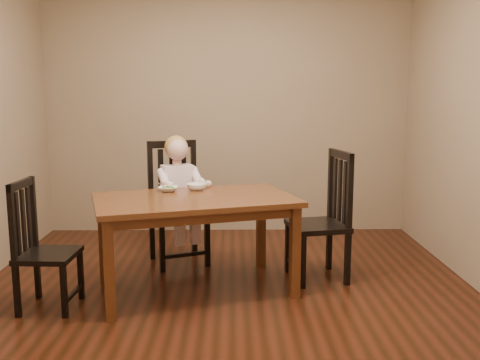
{
  "coord_description": "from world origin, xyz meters",
  "views": [
    {
      "loc": [
        0.05,
        -3.95,
        1.56
      ],
      "look_at": [
        0.11,
        0.25,
        0.87
      ],
      "focal_mm": 40.0,
      "sensor_mm": 36.0,
      "label": 1
    }
  ],
  "objects_px": {
    "chair_child": "(177,205)",
    "bowl_veg": "(197,187)",
    "bowl_peas": "(168,189)",
    "chair_right": "(324,218)",
    "chair_left": "(41,248)",
    "toddler": "(178,188)",
    "dining_table": "(195,208)"
  },
  "relations": [
    {
      "from": "chair_child",
      "to": "chair_left",
      "type": "height_order",
      "value": "chair_child"
    },
    {
      "from": "dining_table",
      "to": "chair_child",
      "type": "height_order",
      "value": "chair_child"
    },
    {
      "from": "toddler",
      "to": "bowl_peas",
      "type": "bearing_deg",
      "value": 64.49
    },
    {
      "from": "dining_table",
      "to": "chair_right",
      "type": "distance_m",
      "value": 1.1
    },
    {
      "from": "chair_child",
      "to": "bowl_veg",
      "type": "distance_m",
      "value": 0.56
    },
    {
      "from": "chair_child",
      "to": "bowl_peas",
      "type": "relative_size",
      "value": 6.89
    },
    {
      "from": "chair_child",
      "to": "bowl_veg",
      "type": "bearing_deg",
      "value": 94.52
    },
    {
      "from": "chair_right",
      "to": "toddler",
      "type": "distance_m",
      "value": 1.34
    },
    {
      "from": "chair_left",
      "to": "toddler",
      "type": "bearing_deg",
      "value": 142.28
    },
    {
      "from": "bowl_peas",
      "to": "bowl_veg",
      "type": "distance_m",
      "value": 0.24
    },
    {
      "from": "chair_left",
      "to": "chair_right",
      "type": "height_order",
      "value": "chair_right"
    },
    {
      "from": "dining_table",
      "to": "toddler",
      "type": "height_order",
      "value": "toddler"
    },
    {
      "from": "toddler",
      "to": "chair_left",
      "type": "bearing_deg",
      "value": 28.35
    },
    {
      "from": "dining_table",
      "to": "bowl_peas",
      "type": "height_order",
      "value": "bowl_peas"
    },
    {
      "from": "chair_left",
      "to": "chair_right",
      "type": "bearing_deg",
      "value": 108.6
    },
    {
      "from": "bowl_peas",
      "to": "dining_table",
      "type": "bearing_deg",
      "value": -45.97
    },
    {
      "from": "bowl_peas",
      "to": "chair_right",
      "type": "bearing_deg",
      "value": 1.45
    },
    {
      "from": "bowl_veg",
      "to": "bowl_peas",
      "type": "bearing_deg",
      "value": -164.52
    },
    {
      "from": "dining_table",
      "to": "bowl_veg",
      "type": "bearing_deg",
      "value": 90.42
    },
    {
      "from": "chair_left",
      "to": "toddler",
      "type": "distance_m",
      "value": 1.38
    },
    {
      "from": "chair_left",
      "to": "dining_table",
      "type": "bearing_deg",
      "value": 109.82
    },
    {
      "from": "chair_left",
      "to": "bowl_peas",
      "type": "bearing_deg",
      "value": 126.82
    },
    {
      "from": "chair_child",
      "to": "chair_left",
      "type": "relative_size",
      "value": 1.18
    },
    {
      "from": "toddler",
      "to": "bowl_veg",
      "type": "xyz_separation_m",
      "value": [
        0.2,
        -0.4,
        0.08
      ]
    },
    {
      "from": "chair_left",
      "to": "chair_right",
      "type": "xyz_separation_m",
      "value": [
        2.14,
        0.61,
        0.07
      ]
    },
    {
      "from": "toddler",
      "to": "bowl_peas",
      "type": "height_order",
      "value": "toddler"
    },
    {
      "from": "bowl_peas",
      "to": "bowl_veg",
      "type": "height_order",
      "value": "bowl_veg"
    },
    {
      "from": "chair_child",
      "to": "bowl_veg",
      "type": "height_order",
      "value": "chair_child"
    },
    {
      "from": "chair_left",
      "to": "toddler",
      "type": "xyz_separation_m",
      "value": [
        0.88,
        1.04,
        0.25
      ]
    },
    {
      "from": "chair_child",
      "to": "bowl_peas",
      "type": "xyz_separation_m",
      "value": [
        -0.01,
        -0.51,
        0.24
      ]
    },
    {
      "from": "dining_table",
      "to": "chair_child",
      "type": "bearing_deg",
      "value": 106.13
    },
    {
      "from": "chair_left",
      "to": "chair_right",
      "type": "relative_size",
      "value": 0.87
    }
  ]
}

